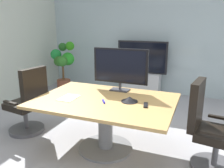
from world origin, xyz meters
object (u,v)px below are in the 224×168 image
(tv_monitor, at_px, (120,67))
(wall_display_unit, at_px, (142,77))
(office_chair_right, at_px, (209,133))
(potted_plant, at_px, (63,64))
(conference_phone, at_px, (130,99))
(remote_control, at_px, (146,105))
(office_chair_left, at_px, (28,106))
(conference_table, at_px, (105,112))

(tv_monitor, bearing_deg, wall_display_unit, 95.99)
(tv_monitor, bearing_deg, office_chair_right, -17.41)
(potted_plant, xyz_separation_m, conference_phone, (2.45, -2.19, 0.06))
(potted_plant, relative_size, remote_control, 7.52)
(office_chair_left, bearing_deg, conference_table, 98.53)
(office_chair_left, bearing_deg, remote_control, 97.34)
(wall_display_unit, height_order, remote_control, wall_display_unit)
(wall_display_unit, bearing_deg, remote_control, -74.47)
(conference_table, distance_m, office_chair_right, 1.34)
(wall_display_unit, bearing_deg, conference_phone, -78.86)
(office_chair_right, distance_m, conference_phone, 1.05)
(office_chair_right, xyz_separation_m, conference_phone, (-1.00, -0.04, 0.32))
(conference_table, bearing_deg, office_chair_right, 3.01)
(wall_display_unit, bearing_deg, office_chair_right, -59.77)
(conference_table, xyz_separation_m, remote_control, (0.57, -0.04, 0.19))
(office_chair_left, height_order, potted_plant, potted_plant)
(conference_table, height_order, tv_monitor, tv_monitor)
(conference_table, relative_size, wall_display_unit, 1.41)
(office_chair_right, distance_m, tv_monitor, 1.50)
(potted_plant, height_order, conference_phone, potted_plant)
(conference_table, height_order, office_chair_right, office_chair_right)
(office_chair_right, height_order, remote_control, office_chair_right)
(conference_phone, bearing_deg, potted_plant, 138.13)
(wall_display_unit, distance_m, potted_plant, 2.00)
(office_chair_left, relative_size, potted_plant, 0.85)
(office_chair_left, distance_m, conference_phone, 1.70)
(office_chair_left, bearing_deg, tv_monitor, 117.56)
(office_chair_left, distance_m, office_chair_right, 2.66)
(wall_display_unit, bearing_deg, office_chair_left, -113.20)
(office_chair_right, bearing_deg, wall_display_unit, 39.42)
(conference_table, height_order, conference_phone, conference_phone)
(office_chair_left, distance_m, wall_display_unit, 2.91)
(office_chair_right, bearing_deg, conference_phone, 101.47)
(tv_monitor, distance_m, conference_phone, 0.62)
(tv_monitor, height_order, wall_display_unit, tv_monitor)
(remote_control, bearing_deg, conference_table, 164.09)
(conference_table, height_order, remote_control, remote_control)
(office_chair_right, relative_size, tv_monitor, 1.30)
(conference_table, relative_size, conference_phone, 8.40)
(office_chair_right, relative_size, wall_display_unit, 0.83)
(office_chair_left, height_order, conference_phone, office_chair_left)
(office_chair_left, xyz_separation_m, wall_display_unit, (1.15, 2.67, -0.01))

